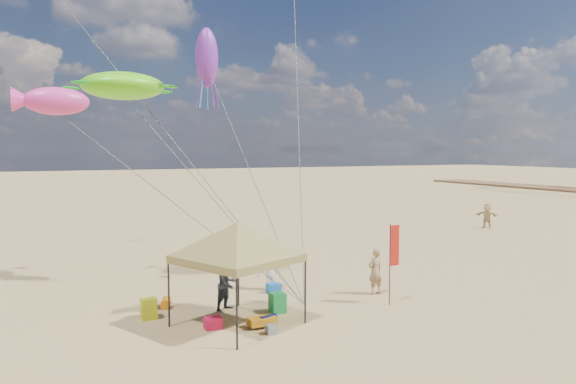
% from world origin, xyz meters
% --- Properties ---
extents(ground, '(280.00, 280.00, 0.00)m').
position_xyz_m(ground, '(0.00, 0.00, 0.00)').
color(ground, tan).
rests_on(ground, ground).
extents(canopy_tent, '(5.74, 5.74, 3.90)m').
position_xyz_m(canopy_tent, '(-3.43, -0.52, 3.25)').
color(canopy_tent, black).
rests_on(canopy_tent, ground).
extents(feather_flag, '(0.46, 0.08, 3.01)m').
position_xyz_m(feather_flag, '(2.59, -0.65, 2.01)').
color(feather_flag, black).
rests_on(feather_flag, ground).
extents(cooler_red, '(0.54, 0.38, 0.38)m').
position_xyz_m(cooler_red, '(-4.28, -0.55, 0.19)').
color(cooler_red, red).
rests_on(cooler_red, ground).
extents(cooler_blue, '(0.54, 0.38, 0.38)m').
position_xyz_m(cooler_blue, '(-0.78, 2.69, 0.19)').
color(cooler_blue, '#155AB1').
rests_on(cooler_blue, ground).
extents(bag_navy, '(0.69, 0.54, 0.36)m').
position_xyz_m(bag_navy, '(-2.57, -1.00, 0.18)').
color(bag_navy, black).
rests_on(bag_navy, ground).
extents(bag_orange, '(0.54, 0.69, 0.36)m').
position_xyz_m(bag_orange, '(-5.13, 2.43, 0.18)').
color(bag_orange, orange).
rests_on(bag_orange, ground).
extents(chair_green, '(0.50, 0.50, 0.70)m').
position_xyz_m(chair_green, '(-1.71, 0.19, 0.35)').
color(chair_green, '#198C3D').
rests_on(chair_green, ground).
extents(chair_yellow, '(0.50, 0.50, 0.70)m').
position_xyz_m(chair_yellow, '(-5.95, 1.36, 0.35)').
color(chair_yellow, '#BDC616').
rests_on(chair_yellow, ground).
extents(crate_grey, '(0.34, 0.30, 0.28)m').
position_xyz_m(crate_grey, '(-2.76, -1.75, 0.14)').
color(crate_grey, gray).
rests_on(crate_grey, ground).
extents(beach_cart, '(0.90, 0.50, 0.24)m').
position_xyz_m(beach_cart, '(-2.78, -1.04, 0.20)').
color(beach_cart, '#C78016').
rests_on(beach_cart, ground).
extents(person_near_a, '(0.74, 0.55, 1.85)m').
position_xyz_m(person_near_a, '(2.78, 0.79, 0.93)').
color(person_near_a, '#A07F5B').
rests_on(person_near_a, ground).
extents(person_near_b, '(1.14, 1.07, 1.87)m').
position_xyz_m(person_near_b, '(-3.19, 1.24, 0.94)').
color(person_near_b, '#353C48').
rests_on(person_near_b, ground).
extents(person_near_c, '(1.08, 0.64, 1.65)m').
position_xyz_m(person_near_c, '(-0.74, 3.22, 0.83)').
color(person_near_c, silver).
rests_on(person_near_c, ground).
extents(person_far_c, '(1.35, 1.70, 1.81)m').
position_xyz_m(person_far_c, '(20.44, 12.65, 0.91)').
color(person_far_c, tan).
rests_on(person_far_c, ground).
extents(turtle_kite, '(3.86, 3.31, 1.14)m').
position_xyz_m(turtle_kite, '(-5.88, 6.64, 8.35)').
color(turtle_kite, '#5EE613').
rests_on(turtle_kite, ground).
extents(fish_kite, '(2.02, 1.15, 0.86)m').
position_xyz_m(fish_kite, '(-8.63, 1.24, 7.20)').
color(fish_kite, '#ED399A').
rests_on(fish_kite, ground).
extents(squid_kite, '(1.06, 1.06, 2.42)m').
position_xyz_m(squid_kite, '(-2.81, 4.82, 9.45)').
color(squid_kite, purple).
rests_on(squid_kite, ground).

